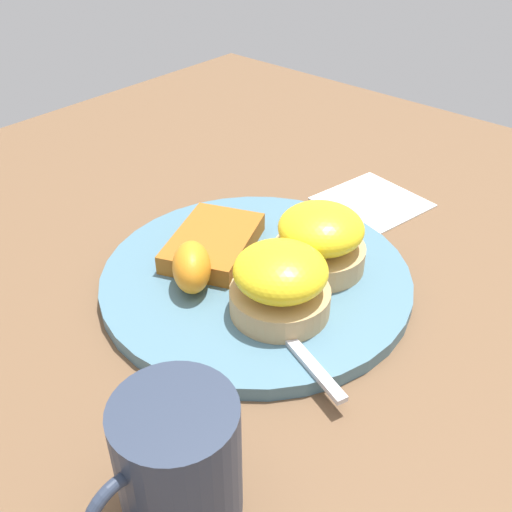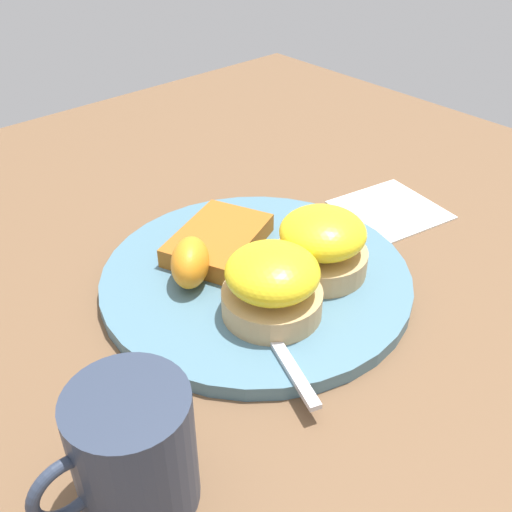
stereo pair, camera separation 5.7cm
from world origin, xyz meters
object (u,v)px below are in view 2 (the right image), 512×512
cup (132,452)px  orange_wedge (190,262)px  sandwich_benedict_left (272,285)px  hashbrown_patty (221,239)px  sandwich_benedict_right (322,244)px  fork (255,309)px

cup → orange_wedge: bearing=-135.9°
sandwich_benedict_left → hashbrown_patty: bearing=-106.1°
sandwich_benedict_left → cup: 0.20m
sandwich_benedict_right → cup: size_ratio=0.82×
hashbrown_patty → orange_wedge: size_ratio=1.85×
hashbrown_patty → orange_wedge: (0.06, 0.03, 0.01)m
orange_wedge → fork: 0.08m
hashbrown_patty → cup: (0.22, 0.18, 0.02)m
hashbrown_patty → cup: 0.28m
sandwich_benedict_right → sandwich_benedict_left: bearing=10.3°
sandwich_benedict_left → fork: size_ratio=0.43×
sandwich_benedict_left → cup: bearing=20.3°
fork → orange_wedge: bearing=-77.9°
orange_wedge → cup: size_ratio=0.55×
sandwich_benedict_right → cup: cup is taller
fork → sandwich_benedict_left: bearing=132.5°
hashbrown_patty → orange_wedge: bearing=24.6°
hashbrown_patty → fork: 0.11m
sandwich_benedict_right → orange_wedge: sandwich_benedict_right is taller
sandwich_benedict_right → orange_wedge: (0.10, -0.07, -0.01)m
sandwich_benedict_left → cup: (0.19, 0.07, 0.00)m
sandwich_benedict_left → orange_wedge: bearing=-72.9°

